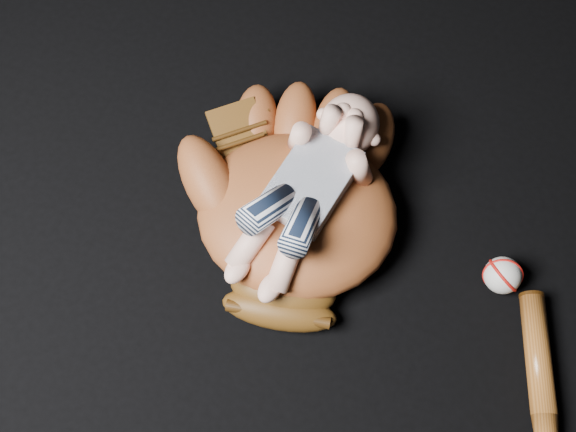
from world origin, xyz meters
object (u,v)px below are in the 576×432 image
at_px(baseball_glove, 297,208).
at_px(newborn_baby, 302,194).
at_px(baseball, 503,275).
at_px(baseball_bat, 546,431).

height_order(baseball_glove, newborn_baby, newborn_baby).
relative_size(newborn_baby, baseball, 6.04).
relative_size(baseball_glove, baseball, 7.62).
xyz_separation_m(baseball_bat, baseball, (-0.13, 0.22, 0.01)).
xyz_separation_m(baseball_glove, baseball, (0.36, 0.03, -0.04)).
height_order(newborn_baby, baseball_bat, newborn_baby).
relative_size(baseball_bat, baseball, 6.91).
xyz_separation_m(baseball_glove, baseball_bat, (0.48, -0.20, -0.06)).
bearing_deg(newborn_baby, baseball, 13.89).
distance_m(baseball_glove, newborn_baby, 0.06).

